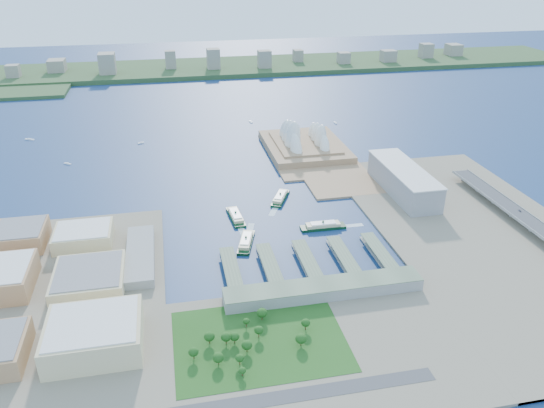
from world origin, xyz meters
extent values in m
plane|color=#11224F|center=(0.00, 0.00, 0.00)|extent=(3000.00, 3000.00, 0.00)
cube|color=#796F5D|center=(-250.00, -105.00, 1.50)|extent=(220.00, 390.00, 3.00)
cube|color=#796F5D|center=(0.00, -210.00, 1.50)|extent=(720.00, 180.00, 3.00)
cube|color=#796F5D|center=(240.00, -50.00, 1.50)|extent=(240.00, 500.00, 3.00)
cube|color=#967352|center=(107.50, 260.00, 1.50)|extent=(135.00, 220.00, 3.00)
cube|color=#2D4926|center=(0.00, 980.00, 6.00)|extent=(2200.00, 260.00, 12.00)
cube|color=gray|center=(195.00, 80.00, 20.50)|extent=(45.00, 155.00, 35.00)
cube|color=gray|center=(15.00, -135.00, 9.00)|extent=(200.00, 28.00, 12.00)
imported|color=slate|center=(304.00, -29.69, 15.56)|extent=(2.00, 4.93, 1.43)
camera|label=1|loc=(-123.31, -551.95, 314.94)|focal=35.00mm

